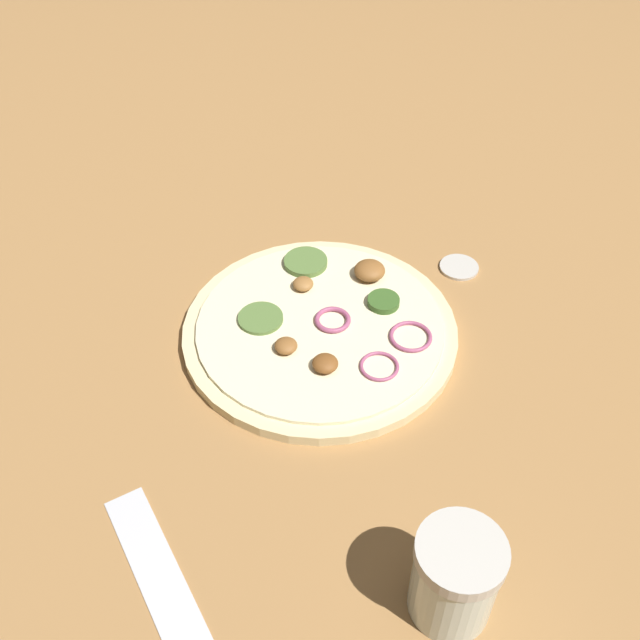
{
  "coord_description": "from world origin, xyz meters",
  "views": [
    {
      "loc": [
        -0.21,
        0.49,
        0.55
      ],
      "look_at": [
        0.0,
        0.0,
        0.02
      ],
      "focal_mm": 42.0,
      "sensor_mm": 36.0,
      "label": 1
    }
  ],
  "objects": [
    {
      "name": "ground_plane",
      "position": [
        0.0,
        0.0,
        0.0
      ],
      "size": [
        3.0,
        3.0,
        0.0
      ],
      "primitive_type": "plane",
      "color": "#9E703F"
    },
    {
      "name": "spice_jar",
      "position": [
        -0.2,
        0.22,
        0.04
      ],
      "size": [
        0.06,
        0.06,
        0.08
      ],
      "color": "silver",
      "rests_on": "ground_plane"
    },
    {
      "name": "loose_cap",
      "position": [
        -0.1,
        -0.16,
        0.0
      ],
      "size": [
        0.04,
        0.04,
        0.01
      ],
      "color": "beige",
      "rests_on": "ground_plane"
    },
    {
      "name": "pizza",
      "position": [
        -0.0,
        -0.0,
        0.01
      ],
      "size": [
        0.28,
        0.28,
        0.03
      ],
      "color": "beige",
      "rests_on": "ground_plane"
    }
  ]
}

